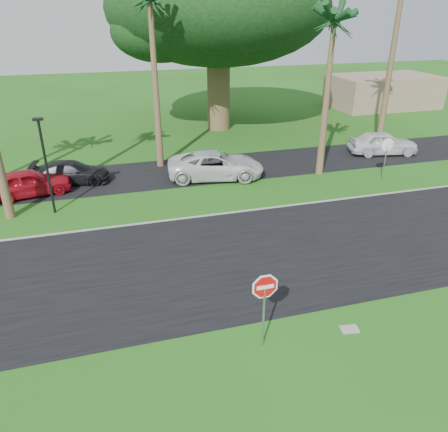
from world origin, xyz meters
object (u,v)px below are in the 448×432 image
stop_sign_near (264,296)px  car_minivan (216,165)px  car_pickup (383,143)px  car_red (29,183)px  stop_sign_far (387,150)px  car_dark (71,173)px

stop_sign_near → car_minivan: size_ratio=0.47×
car_pickup → car_minivan: bearing=108.3°
car_red → stop_sign_near: bearing=-163.0°
stop_sign_far → car_minivan: size_ratio=0.47×
stop_sign_near → car_pickup: (14.34, 15.27, -1.01)m
stop_sign_far → car_dark: (-17.26, 4.42, -1.16)m
car_dark → car_pickup: 20.10m
car_dark → car_pickup: car_pickup is taller
car_red → car_pickup: size_ratio=0.93×
stop_sign_far → car_minivan: stop_sign_far is taller
stop_sign_far → car_pickup: 5.23m
stop_sign_far → car_red: stop_sign_far is taller
stop_sign_near → stop_sign_far: size_ratio=1.00×
stop_sign_far → car_red: bearing=-9.1°
stop_sign_far → car_red: size_ratio=0.62×
stop_sign_near → car_dark: bearing=110.5°
stop_sign_far → car_red: (-19.34, 3.09, -1.06)m
car_dark → car_pickup: bearing=-82.3°
stop_sign_far → car_dark: 17.85m
car_dark → car_red: bearing=130.7°
stop_sign_far → car_dark: size_ratio=0.62×
stop_sign_near → car_red: stop_sign_near is taller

